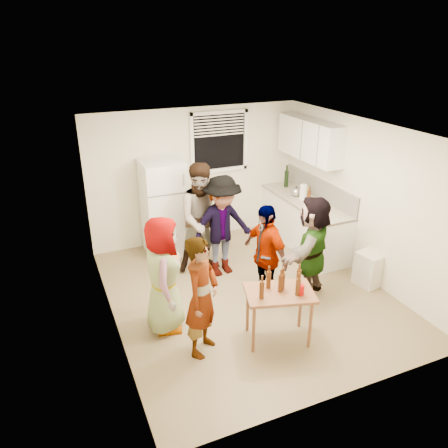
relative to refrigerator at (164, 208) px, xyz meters
name	(u,v)px	position (x,y,z in m)	size (l,w,h in m)	color
room	(248,294)	(0.75, -1.88, -0.85)	(4.00, 4.50, 2.50)	silver
window	(219,142)	(1.20, 0.33, 1.00)	(1.12, 0.10, 1.06)	white
refrigerator	(164,208)	(0.00, 0.00, 0.00)	(0.70, 0.70, 1.70)	white
counter_lower	(303,223)	(2.45, -0.73, -0.42)	(0.60, 2.20, 0.86)	white
countertop	(305,201)	(2.45, -0.73, 0.03)	(0.64, 2.22, 0.04)	#BAAE97
backsplash	(319,188)	(2.74, -0.73, 0.23)	(0.03, 2.20, 0.36)	#A7A298
upper_cabinets	(310,139)	(2.58, -0.53, 1.10)	(0.34, 1.60, 0.70)	white
kettle	(296,196)	(2.40, -0.49, 0.05)	(0.24, 0.20, 0.20)	silver
paper_towel	(303,199)	(2.43, -0.68, 0.05)	(0.13, 0.13, 0.27)	white
wine_bottle	(286,187)	(2.50, 0.05, 0.05)	(0.08, 0.08, 0.32)	black
beer_bottle_counter	(308,205)	(2.35, -0.98, 0.05)	(0.07, 0.07, 0.25)	#47230C
blue_cup	(313,214)	(2.19, -1.38, 0.05)	(0.10, 0.10, 0.13)	blue
picture_frame	(306,189)	(2.67, -0.42, 0.13)	(0.02, 0.18, 0.15)	#D2BC4F
trash_bin	(370,270)	(2.64, -2.37, -0.60)	(0.37, 0.37, 0.55)	silver
serving_table	(277,338)	(0.63, -2.99, -0.85)	(0.85, 0.57, 0.72)	brown
beer_bottle_table	(282,289)	(0.70, -2.95, -0.13)	(0.06, 0.06, 0.22)	#47230C
red_cup	(300,294)	(0.84, -3.14, -0.13)	(0.10, 0.10, 0.13)	#A20704
guest_grey	(167,326)	(-0.63, -2.18, -0.85)	(0.79, 1.61, 0.51)	gray
guest_stripe	(203,349)	(-0.33, -2.82, -0.85)	(0.57, 1.56, 0.37)	#141933
guest_back_left	(205,268)	(0.43, -0.87, -0.85)	(0.90, 1.84, 0.70)	brown
guest_back_right	(222,272)	(0.64, -1.12, -0.85)	(1.09, 1.69, 0.63)	#3C3C41
guest_black	(263,300)	(0.89, -2.12, -0.85)	(0.90, 1.53, 0.37)	black
guest_orange	(308,294)	(1.60, -2.25, -0.85)	(1.48, 1.59, 0.47)	#BC6039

